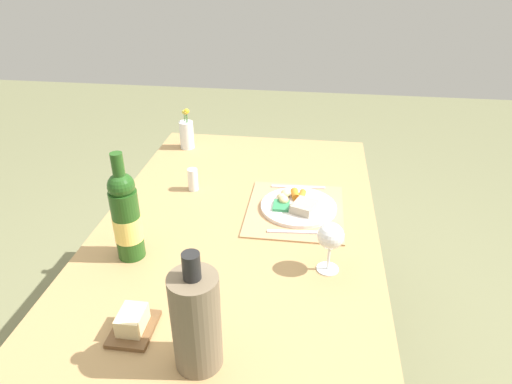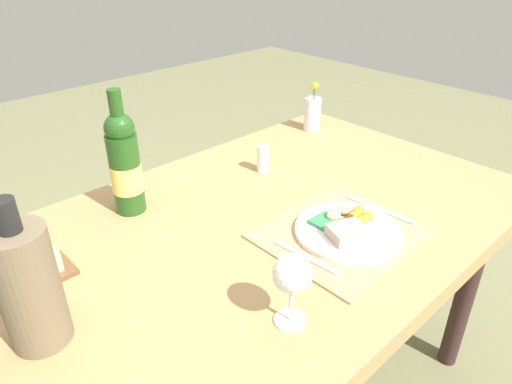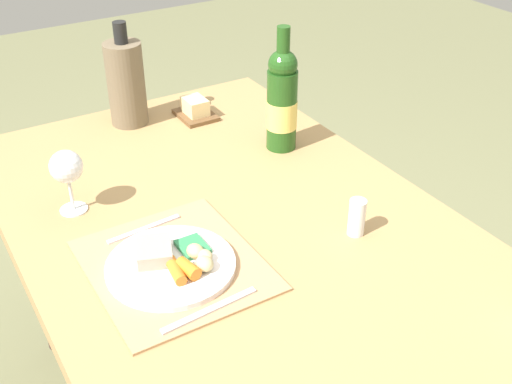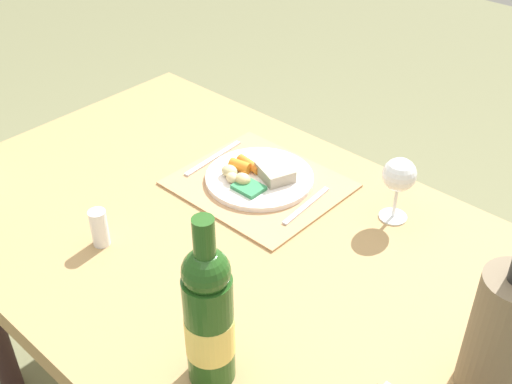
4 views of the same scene
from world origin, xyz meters
name	(u,v)px [view 2 (image 2 of 4)]	position (x,y,z in m)	size (l,w,h in m)	color
dining_table	(269,240)	(0.00, 0.00, 0.67)	(1.46, 0.93, 0.75)	#A68150
placemat	(342,234)	(0.07, -0.19, 0.75)	(0.38, 0.34, 0.01)	tan
dinner_plate	(347,229)	(0.08, -0.19, 0.77)	(0.27, 0.27, 0.04)	white
fork	(306,257)	(-0.07, -0.19, 0.76)	(0.01, 0.18, 0.01)	silver
knife	(379,209)	(0.24, -0.19, 0.76)	(0.01, 0.21, 0.01)	silver
butter_dish	(40,268)	(-0.54, 0.17, 0.77)	(0.13, 0.10, 0.06)	brown
flower_vase	(312,113)	(0.56, 0.34, 0.82)	(0.06, 0.06, 0.19)	silver
cooler_bottle	(28,286)	(-0.61, -0.01, 0.87)	(0.11, 0.11, 0.30)	brown
wine_bottle	(125,164)	(-0.25, 0.29, 0.89)	(0.08, 0.08, 0.34)	#204D18
wine_glass	(292,276)	(-0.24, -0.30, 0.86)	(0.08, 0.08, 0.16)	white
salt_shaker	(263,159)	(0.18, 0.21, 0.79)	(0.04, 0.04, 0.09)	white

